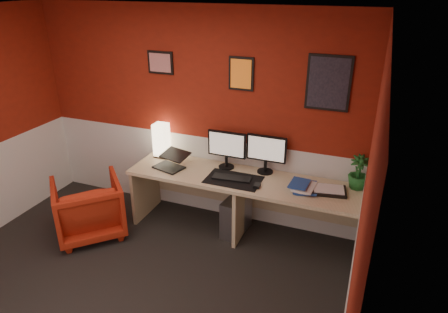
{
  "coord_description": "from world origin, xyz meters",
  "views": [
    {
      "loc": [
        1.97,
        -2.31,
        2.74
      ],
      "look_at": [
        0.6,
        1.21,
        1.05
      ],
      "focal_mm": 32.11,
      "sensor_mm": 36.0,
      "label": 1
    }
  ],
  "objects_px": {
    "shoji_lamp": "(162,141)",
    "monitor_right": "(266,149)",
    "potted_plant": "(359,172)",
    "desk": "(242,207)",
    "monitor_left": "(226,144)",
    "armchair": "(89,207)",
    "zen_tray": "(329,190)",
    "laptop": "(168,159)",
    "pc_tower": "(236,215)"
  },
  "relations": [
    {
      "from": "monitor_right",
      "to": "zen_tray",
      "type": "distance_m",
      "value": 0.81
    },
    {
      "from": "shoji_lamp",
      "to": "zen_tray",
      "type": "bearing_deg",
      "value": -4.86
    },
    {
      "from": "desk",
      "to": "potted_plant",
      "type": "bearing_deg",
      "value": 10.49
    },
    {
      "from": "shoji_lamp",
      "to": "pc_tower",
      "type": "distance_m",
      "value": 1.27
    },
    {
      "from": "desk",
      "to": "monitor_left",
      "type": "bearing_deg",
      "value": 145.04
    },
    {
      "from": "laptop",
      "to": "monitor_left",
      "type": "bearing_deg",
      "value": 37.62
    },
    {
      "from": "desk",
      "to": "zen_tray",
      "type": "xyz_separation_m",
      "value": [
        0.92,
        0.03,
        0.38
      ]
    },
    {
      "from": "armchair",
      "to": "monitor_left",
      "type": "bearing_deg",
      "value": 165.56
    },
    {
      "from": "laptop",
      "to": "pc_tower",
      "type": "xyz_separation_m",
      "value": [
        0.8,
        0.09,
        -0.61
      ]
    },
    {
      "from": "desk",
      "to": "monitor_left",
      "type": "distance_m",
      "value": 0.73
    },
    {
      "from": "zen_tray",
      "to": "monitor_right",
      "type": "bearing_deg",
      "value": 164.57
    },
    {
      "from": "monitor_right",
      "to": "potted_plant",
      "type": "relative_size",
      "value": 1.61
    },
    {
      "from": "potted_plant",
      "to": "monitor_left",
      "type": "bearing_deg",
      "value": -178.84
    },
    {
      "from": "monitor_left",
      "to": "zen_tray",
      "type": "height_order",
      "value": "monitor_left"
    },
    {
      "from": "laptop",
      "to": "pc_tower",
      "type": "distance_m",
      "value": 1.01
    },
    {
      "from": "monitor_right",
      "to": "pc_tower",
      "type": "height_order",
      "value": "monitor_right"
    },
    {
      "from": "monitor_right",
      "to": "shoji_lamp",
      "type": "bearing_deg",
      "value": -178.7
    },
    {
      "from": "potted_plant",
      "to": "armchair",
      "type": "bearing_deg",
      "value": -163.66
    },
    {
      "from": "monitor_right",
      "to": "desk",
      "type": "bearing_deg",
      "value": -128.34
    },
    {
      "from": "armchair",
      "to": "zen_tray",
      "type": "bearing_deg",
      "value": 149.5
    },
    {
      "from": "desk",
      "to": "shoji_lamp",
      "type": "relative_size",
      "value": 6.5
    },
    {
      "from": "armchair",
      "to": "desk",
      "type": "bearing_deg",
      "value": 155.81
    },
    {
      "from": "shoji_lamp",
      "to": "monitor_left",
      "type": "bearing_deg",
      "value": -0.89
    },
    {
      "from": "armchair",
      "to": "shoji_lamp",
      "type": "bearing_deg",
      "value": -167.79
    },
    {
      "from": "pc_tower",
      "to": "armchair",
      "type": "height_order",
      "value": "armchair"
    },
    {
      "from": "shoji_lamp",
      "to": "monitor_right",
      "type": "height_order",
      "value": "monitor_right"
    },
    {
      "from": "monitor_left",
      "to": "monitor_right",
      "type": "distance_m",
      "value": 0.45
    },
    {
      "from": "shoji_lamp",
      "to": "monitor_right",
      "type": "distance_m",
      "value": 1.3
    },
    {
      "from": "zen_tray",
      "to": "pc_tower",
      "type": "bearing_deg",
      "value": -179.35
    },
    {
      "from": "shoji_lamp",
      "to": "monitor_right",
      "type": "bearing_deg",
      "value": 1.3
    },
    {
      "from": "shoji_lamp",
      "to": "laptop",
      "type": "xyz_separation_m",
      "value": [
        0.24,
        -0.27,
        -0.09
      ]
    },
    {
      "from": "shoji_lamp",
      "to": "monitor_right",
      "type": "relative_size",
      "value": 0.69
    },
    {
      "from": "potted_plant",
      "to": "pc_tower",
      "type": "bearing_deg",
      "value": -170.95
    },
    {
      "from": "monitor_left",
      "to": "armchair",
      "type": "distance_m",
      "value": 1.74
    },
    {
      "from": "armchair",
      "to": "laptop",
      "type": "bearing_deg",
      "value": 170.67
    },
    {
      "from": "laptop",
      "to": "monitor_left",
      "type": "relative_size",
      "value": 0.57
    },
    {
      "from": "zen_tray",
      "to": "armchair",
      "type": "bearing_deg",
      "value": -166.01
    },
    {
      "from": "desk",
      "to": "pc_tower",
      "type": "xyz_separation_m",
      "value": [
        -0.08,
        0.02,
        -0.14
      ]
    },
    {
      "from": "shoji_lamp",
      "to": "potted_plant",
      "type": "distance_m",
      "value": 2.29
    },
    {
      "from": "potted_plant",
      "to": "shoji_lamp",
      "type": "bearing_deg",
      "value": -179.6
    },
    {
      "from": "laptop",
      "to": "desk",
      "type": "bearing_deg",
      "value": 19.28
    },
    {
      "from": "laptop",
      "to": "armchair",
      "type": "xyz_separation_m",
      "value": [
        -0.77,
        -0.54,
        -0.5
      ]
    },
    {
      "from": "monitor_left",
      "to": "pc_tower",
      "type": "relative_size",
      "value": 1.29
    },
    {
      "from": "pc_tower",
      "to": "armchair",
      "type": "relative_size",
      "value": 0.61
    },
    {
      "from": "zen_tray",
      "to": "laptop",
      "type": "bearing_deg",
      "value": -176.89
    },
    {
      "from": "desk",
      "to": "monitor_left",
      "type": "height_order",
      "value": "monitor_left"
    },
    {
      "from": "shoji_lamp",
      "to": "desk",
      "type": "bearing_deg",
      "value": -10.23
    },
    {
      "from": "monitor_right",
      "to": "armchair",
      "type": "xyz_separation_m",
      "value": [
        -1.83,
        -0.84,
        -0.68
      ]
    },
    {
      "from": "zen_tray",
      "to": "pc_tower",
      "type": "relative_size",
      "value": 0.78
    },
    {
      "from": "shoji_lamp",
      "to": "monitor_left",
      "type": "height_order",
      "value": "monitor_left"
    }
  ]
}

